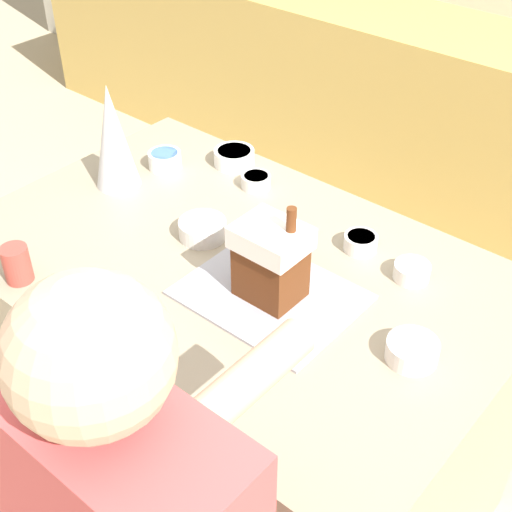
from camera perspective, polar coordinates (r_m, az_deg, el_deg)
The scene contains 14 objects.
ground_plane at distance 2.57m, azimuth -1.48°, elevation -17.02°, with size 12.00×12.00×0.00m, color #C6B28E.
back_cabinet_block at distance 3.55m, azimuth 19.30°, elevation 8.25°, with size 6.00×0.60×0.95m.
kitchen_island at distance 2.21m, azimuth -1.67°, elevation -10.00°, with size 1.48×0.97×0.93m.
baking_tray at distance 1.78m, azimuth 1.14°, elevation -3.13°, with size 0.42×0.34×0.01m.
gingerbread_house at distance 1.71m, azimuth 1.20°, elevation -0.33°, with size 0.17×0.14×0.26m.
decorative_tree at distance 2.17m, azimuth -11.38°, elevation 9.34°, with size 0.14×0.14×0.33m.
candy_bowl_center_rear at distance 1.87m, azimuth 12.37°, elevation -1.17°, with size 0.09×0.09×0.04m.
candy_bowl_far_left at distance 1.97m, azimuth -4.30°, elevation 2.22°, with size 0.13×0.13×0.05m.
candy_bowl_near_tray_right at distance 1.64m, azimuth 12.39°, elevation -7.35°, with size 0.12×0.12×0.05m.
candy_bowl_far_right at distance 2.30m, azimuth -1.76°, elevation 7.95°, with size 0.13×0.13×0.05m.
candy_bowl_front_corner at distance 1.94m, azimuth 8.37°, elevation 1.13°, with size 0.09×0.09×0.04m.
candy_bowl_near_tray_left at distance 2.18m, azimuth 0.00°, elevation 6.05°, with size 0.09×0.09×0.04m.
candy_bowl_beside_tree at distance 2.30m, azimuth -7.30°, elevation 7.68°, with size 0.10×0.10×0.05m.
mug at distance 1.90m, azimuth -18.59°, elevation -0.61°, with size 0.07×0.07×0.10m.
Camera 1 is at (1.01, -1.10, 2.09)m, focal length 50.00 mm.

